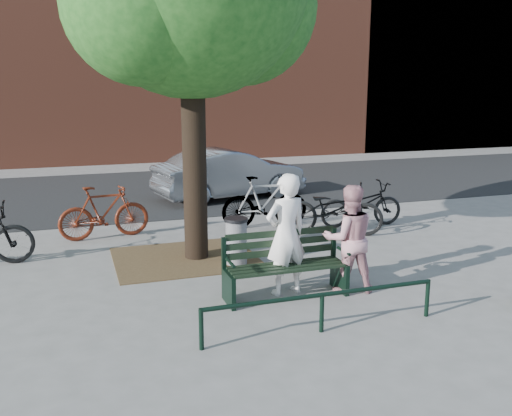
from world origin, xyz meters
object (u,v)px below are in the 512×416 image
object	(u,v)px
park_bench	(284,263)
person_left	(286,235)
person_right	(349,239)
parked_car	(230,174)
bicycle_c	(333,209)
litter_bin	(236,241)

from	to	relation	value
park_bench	person_left	xyz separation A→B (m)	(0.05, 0.07, 0.40)
park_bench	person_right	size ratio (longest dim) A/B	1.10
person_left	parked_car	world-z (taller)	person_left
park_bench	parked_car	world-z (taller)	parked_car
person_right	bicycle_c	world-z (taller)	person_right
person_right	litter_bin	xyz separation A→B (m)	(-1.20, 1.67, -0.38)
person_right	bicycle_c	xyz separation A→B (m)	(1.17, 2.89, -0.27)
park_bench	bicycle_c	distance (m)	3.49
bicycle_c	parked_car	size ratio (longest dim) A/B	0.50
person_left	litter_bin	world-z (taller)	person_left
litter_bin	parked_car	size ratio (longest dim) A/B	0.20
bicycle_c	person_left	bearing A→B (deg)	170.41
bicycle_c	litter_bin	bearing A→B (deg)	144.97
person_right	parked_car	distance (m)	6.97
bicycle_c	park_bench	bearing A→B (deg)	170.41
litter_bin	parked_car	xyz separation A→B (m)	(1.39, 5.29, 0.24)
person_left	park_bench	bearing A→B (deg)	42.19
person_left	person_right	world-z (taller)	person_left
park_bench	person_left	bearing A→B (deg)	52.92
person_right	parked_car	bearing A→B (deg)	-80.74
park_bench	litter_bin	world-z (taller)	park_bench
person_right	litter_bin	distance (m)	2.09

